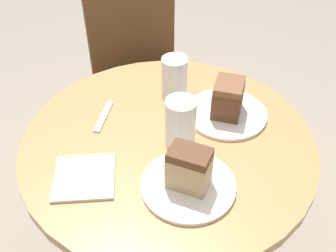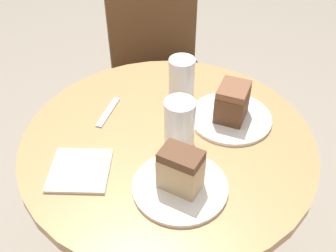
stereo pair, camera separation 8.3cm
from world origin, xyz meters
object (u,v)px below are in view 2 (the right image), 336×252
object	(u,v)px
plate_far	(230,118)
cake_slice_near	(182,170)
plate_near	(182,187)
chair	(164,76)
glass_lemonade	(182,80)
glass_water	(179,126)
cake_slice_far	(232,102)

from	to	relation	value
plate_far	cake_slice_near	size ratio (longest dim) A/B	2.05
plate_near	cake_slice_near	bearing A→B (deg)	90.00
chair	glass_lemonade	distance (m)	0.64
cake_slice_near	glass_water	world-z (taller)	glass_water
cake_slice_far	glass_lemonade	xyz separation A→B (m)	(-0.11, 0.13, -0.00)
plate_far	chair	bearing A→B (deg)	97.19
plate_far	glass_lemonade	size ratio (longest dim) A/B	1.82
cake_slice_far	glass_water	bearing A→B (deg)	-154.32
glass_lemonade	plate_far	bearing A→B (deg)	-48.44
glass_lemonade	glass_water	bearing A→B (deg)	-102.15
chair	plate_near	world-z (taller)	chair
chair	plate_near	bearing A→B (deg)	-107.23
cake_slice_far	glass_water	distance (m)	0.17
chair	cake_slice_near	xyz separation A→B (m)	(-0.09, -0.89, 0.35)
cake_slice_far	glass_water	world-z (taller)	glass_water
cake_slice_near	glass_lemonade	distance (m)	0.35
glass_lemonade	glass_water	distance (m)	0.21
glass_water	plate_near	bearing A→B (deg)	-97.96
plate_far	glass_water	size ratio (longest dim) A/B	1.68
plate_near	cake_slice_near	xyz separation A→B (m)	(0.00, 0.00, 0.06)
chair	cake_slice_near	distance (m)	0.96
chair	plate_far	bearing A→B (deg)	-94.14
chair	glass_lemonade	xyz separation A→B (m)	(-0.03, -0.55, 0.34)
plate_near	glass_water	distance (m)	0.16
plate_far	glass_lemonade	bearing A→B (deg)	131.56
chair	plate_near	size ratio (longest dim) A/B	4.21
plate_near	cake_slice_near	size ratio (longest dim) A/B	1.98
cake_slice_far	glass_lemonade	distance (m)	0.17
plate_far	glass_water	xyz separation A→B (m)	(-0.16, -0.08, 0.05)
glass_water	cake_slice_near	bearing A→B (deg)	-97.96
glass_lemonade	glass_water	size ratio (longest dim) A/B	0.93
glass_water	glass_lemonade	bearing A→B (deg)	77.85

